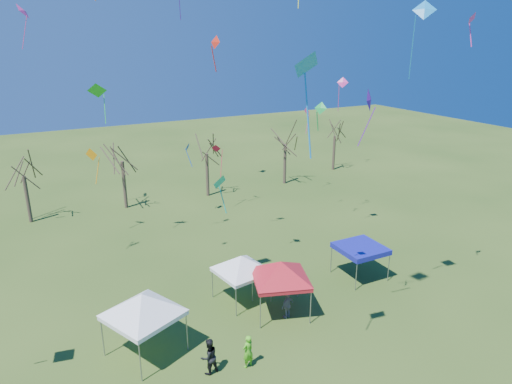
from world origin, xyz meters
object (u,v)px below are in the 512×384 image
tent_white_west (142,298)px  tree_3 (206,138)px  tree_4 (286,130)px  person_grey (287,305)px  tent_white_mid (241,259)px  person_dark (209,356)px  tent_blue (361,249)px  tree_2 (120,144)px  tree_1 (21,159)px  tree_5 (335,124)px  person_green (248,351)px  tent_red (281,265)px

tent_white_west → tree_3: bearing=60.7°
tree_4 → person_grey: (-13.55, -22.72, -5.25)m
tent_white_mid → person_dark: (-4.31, -5.23, -1.89)m
tent_white_west → tent_blue: bearing=4.4°
tree_2 → person_grey: size_ratio=5.04×
tent_white_mid → person_grey: tent_white_mid is taller
tree_1 → tree_4: (26.12, -0.65, 0.27)m
tree_2 → person_grey: tree_2 is taller
tree_2 → person_dark: size_ratio=4.34×
tree_2 → tree_5: bearing=3.7°
tree_3 → tree_5: (17.69, 2.02, -0.35)m
person_grey → tree_5: bearing=-149.0°
tent_blue → person_dark: bearing=-162.1°
tent_blue → person_green: size_ratio=1.67×
tree_1 → tree_2: (8.40, -0.27, 0.50)m
tree_5 → person_dark: (-27.74, -27.01, -4.79)m
tree_2 → person_dark: 25.93m
tree_1 → tree_2: size_ratio=0.92×
tree_5 → tent_white_west: size_ratio=1.75×
tent_white_west → person_dark: tent_white_west is taller
tent_white_mid → tent_blue: 8.52m
tent_white_west → tree_1: bearing=101.0°
tree_3 → tent_red: size_ratio=1.90×
tree_2 → person_dark: (-1.65, -25.32, -5.35)m
tree_1 → tent_white_mid: size_ratio=1.92×
tent_blue → person_grey: bearing=-164.8°
tree_1 → tree_2: bearing=-1.8°
tent_red → tree_5: bearing=47.6°
tree_1 → tree_2: tree_2 is taller
tree_2 → tent_red: bearing=-79.6°
tree_1 → tent_red: 26.02m
person_grey → person_green: person_green is taller
tent_white_west → person_green: 5.90m
tree_4 → tent_white_west: size_ratio=1.85×
tent_red → tent_blue: size_ratio=1.40×
tent_white_west → tent_white_mid: bearing=19.1°
tree_1 → person_green: size_ratio=4.23×
tent_white_mid → tent_blue: (8.41, -1.13, -0.72)m
tent_red → person_green: bearing=-138.7°
tree_4 → person_grey: size_ratio=4.86×
tree_1 → tree_4: bearing=-1.4°
person_grey → tent_white_west: bearing=-22.4°
tree_1 → person_grey: tree_1 is taller
person_green → tree_3: bearing=-124.1°
tent_blue → person_green: tent_blue is taller
tree_1 → tree_5: 34.52m
tree_1 → person_dark: tree_1 is taller
tree_2 → person_green: bearing=-89.5°
tree_3 → person_dark: 27.42m
person_dark → tent_white_west: bearing=-60.4°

